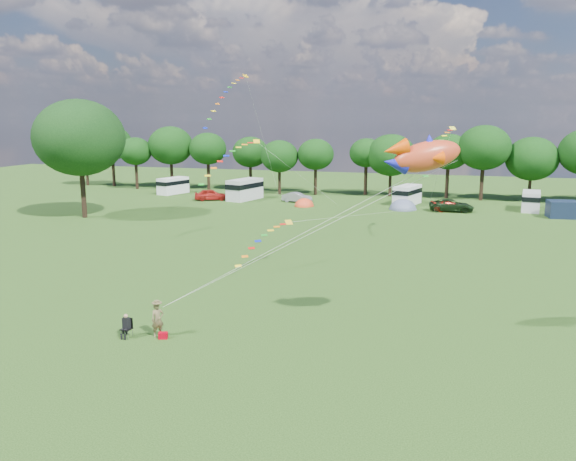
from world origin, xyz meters
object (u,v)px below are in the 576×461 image
(car_d, at_px, (451,205))
(fish_kite, at_px, (421,156))
(campervan_c, at_px, (407,194))
(big_tree, at_px, (79,138))
(car_a, at_px, (211,195))
(campervan_a, at_px, (173,185))
(car_c, at_px, (450,206))
(car_b, at_px, (297,197))
(kite_flyer, at_px, (158,320))
(camp_chair, at_px, (127,323))
(campervan_d, at_px, (531,200))
(campervan_b, at_px, (245,189))
(tent_greyblue, at_px, (403,209))
(tent_orange, at_px, (304,206))

(car_d, relative_size, fish_kite, 1.32)
(campervan_c, height_order, fish_kite, fish_kite)
(big_tree, distance_m, car_d, 44.19)
(car_a, xyz_separation_m, campervan_a, (-8.25, 4.76, 0.53))
(car_c, xyz_separation_m, campervan_c, (-5.42, 4.22, 0.71))
(car_d, xyz_separation_m, campervan_c, (-5.62, 4.18, 0.61))
(car_b, bearing_deg, kite_flyer, -166.52)
(campervan_a, xyz_separation_m, camp_chair, (24.14, -51.63, -0.54))
(car_a, distance_m, campervan_d, 41.44)
(kite_flyer, xyz_separation_m, camp_chair, (-1.49, -0.55, -0.14))
(car_a, relative_size, campervan_a, 0.87)
(car_c, relative_size, campervan_b, 0.67)
(campervan_b, height_order, kite_flyer, campervan_b)
(campervan_a, xyz_separation_m, tent_greyblue, (34.45, -5.45, -1.28))
(car_d, height_order, campervan_b, campervan_b)
(campervan_b, bearing_deg, car_a, 127.83)
(big_tree, distance_m, tent_greyblue, 39.10)
(fish_kite, bearing_deg, car_a, 101.03)
(car_d, distance_m, kite_flyer, 47.98)
(campervan_c, distance_m, campervan_d, 15.00)
(tent_orange, xyz_separation_m, kite_flyer, (3.68, -44.82, 0.88))
(car_c, height_order, kite_flyer, kite_flyer)
(campervan_a, xyz_separation_m, campervan_b, (12.55, -2.91, 0.24))
(tent_greyblue, distance_m, kite_flyer, 46.49)
(big_tree, relative_size, campervan_a, 2.49)
(car_d, xyz_separation_m, tent_greyblue, (-5.80, -0.06, -0.71))
(car_a, relative_size, campervan_c, 0.84)
(car_a, bearing_deg, campervan_c, -106.99)
(car_d, bearing_deg, car_b, 79.85)
(campervan_d, bearing_deg, campervan_a, 95.07)
(kite_flyer, bearing_deg, tent_greyblue, 31.86)
(big_tree, xyz_separation_m, campervan_c, (34.74, 20.18, -7.67))
(tent_greyblue, bearing_deg, campervan_a, 171.02)
(campervan_c, xyz_separation_m, tent_greyblue, (-0.18, -4.24, -1.33))
(campervan_a, relative_size, campervan_d, 1.06)
(big_tree, distance_m, kite_flyer, 40.13)
(campervan_d, bearing_deg, car_c, 116.89)
(car_c, bearing_deg, tent_greyblue, 73.06)
(campervan_d, distance_m, kite_flyer, 54.57)
(big_tree, xyz_separation_m, tent_greyblue, (34.56, 15.93, -9.00))
(car_b, bearing_deg, camp_chair, -168.34)
(car_c, xyz_separation_m, fish_kite, (-1.59, -42.95, 8.79))
(kite_flyer, distance_m, fish_kite, 15.64)
(car_d, distance_m, campervan_b, 27.82)
(car_a, xyz_separation_m, car_c, (31.80, -0.67, -0.14))
(car_c, height_order, campervan_d, campervan_d)
(campervan_c, relative_size, fish_kite, 1.36)
(camp_chair, bearing_deg, car_a, 114.27)
(car_b, distance_m, tent_orange, 3.51)
(big_tree, height_order, tent_greyblue, big_tree)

